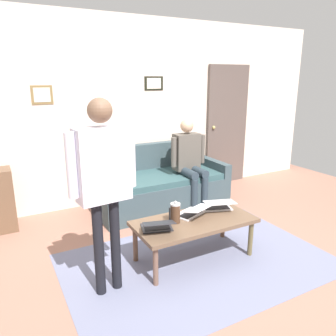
{
  "coord_description": "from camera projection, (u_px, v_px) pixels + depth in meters",
  "views": [
    {
      "loc": [
        1.85,
        2.47,
        1.85
      ],
      "look_at": [
        0.05,
        -0.87,
        0.8
      ],
      "focal_mm": 35.22,
      "sensor_mm": 36.0,
      "label": 1
    }
  ],
  "objects": [
    {
      "name": "person_seated",
      "position": [
        189.0,
        158.0,
        4.69
      ],
      "size": [
        0.55,
        0.51,
        1.28
      ],
      "color": "#2B3841",
      "rests_on": "ground_plane"
    },
    {
      "name": "couch",
      "position": [
        159.0,
        186.0,
        4.83
      ],
      "size": [
        1.88,
        0.9,
        0.88
      ],
      "color": "#394A4F",
      "rests_on": "ground_plane"
    },
    {
      "name": "person_standing",
      "position": [
        103.0,
        174.0,
        2.68
      ],
      "size": [
        0.6,
        0.23,
        1.7
      ],
      "color": "black",
      "rests_on": "ground_plane"
    },
    {
      "name": "laptop_left",
      "position": [
        193.0,
        212.0,
        3.47
      ],
      "size": [
        0.42,
        0.42,
        0.13
      ],
      "color": "silver",
      "rests_on": "coffee_table"
    },
    {
      "name": "back_wall",
      "position": [
        129.0,
        111.0,
        4.94
      ],
      "size": [
        7.04,
        0.11,
        2.7
      ],
      "color": "beige",
      "rests_on": "ground_plane"
    },
    {
      "name": "ground_plane",
      "position": [
        212.0,
        261.0,
        3.43
      ],
      "size": [
        7.68,
        7.68,
        0.0
      ],
      "primitive_type": "plane",
      "color": "#9A6957"
    },
    {
      "name": "area_rug",
      "position": [
        199.0,
        262.0,
        3.4
      ],
      "size": [
        2.68,
        1.74,
        0.01
      ],
      "primitive_type": "cube",
      "color": "slate",
      "rests_on": "ground_plane"
    },
    {
      "name": "french_press",
      "position": [
        175.0,
        213.0,
        3.29
      ],
      "size": [
        0.12,
        0.1,
        0.23
      ],
      "color": "#4C3323",
      "rests_on": "coffee_table"
    },
    {
      "name": "laptop_center",
      "position": [
        217.0,
        206.0,
        3.63
      ],
      "size": [
        0.41,
        0.41,
        0.12
      ],
      "color": "silver",
      "rests_on": "coffee_table"
    },
    {
      "name": "interior_door",
      "position": [
        227.0,
        126.0,
        5.76
      ],
      "size": [
        0.82,
        0.09,
        2.05
      ],
      "color": "#584B46",
      "rests_on": "ground_plane"
    },
    {
      "name": "laptop_right",
      "position": [
        157.0,
        226.0,
        3.14
      ],
      "size": [
        0.37,
        0.41,
        0.14
      ],
      "color": "#28282D",
      "rests_on": "coffee_table"
    },
    {
      "name": "coffee_table",
      "position": [
        194.0,
        224.0,
        3.39
      ],
      "size": [
        1.25,
        0.6,
        0.43
      ],
      "color": "brown",
      "rests_on": "ground_plane"
    }
  ]
}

